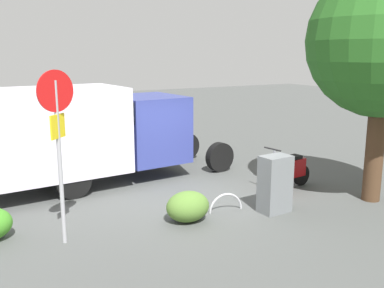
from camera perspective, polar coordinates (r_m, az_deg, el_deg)
name	(u,v)px	position (r m, az deg, el deg)	size (l,w,h in m)	color
ground_plane	(203,198)	(10.98, 1.51, -7.11)	(60.00, 60.00, 0.00)	#474A48
box_truck_near	(82,130)	(12.07, -14.33, 1.77)	(7.57, 2.62, 2.69)	black
motorcycle	(287,170)	(11.80, 12.45, -3.39)	(1.81, 0.58, 1.20)	black
stop_sign	(58,130)	(8.26, -17.25, 1.73)	(0.71, 0.33, 3.29)	#9E9EA3
street_tree	(384,42)	(11.16, 23.99, 12.17)	(3.56, 3.56, 5.63)	#47301E
utility_cabinet	(275,184)	(10.05, 10.87, -5.20)	(0.69, 0.47, 1.32)	slate
bike_rack_hoop	(226,211)	(10.16, 4.46, -8.76)	(0.85, 0.85, 0.05)	#B7B7BC
shrub_mid_verge	(188,206)	(9.44, -0.56, -8.23)	(0.97, 0.79, 0.66)	#4E742D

